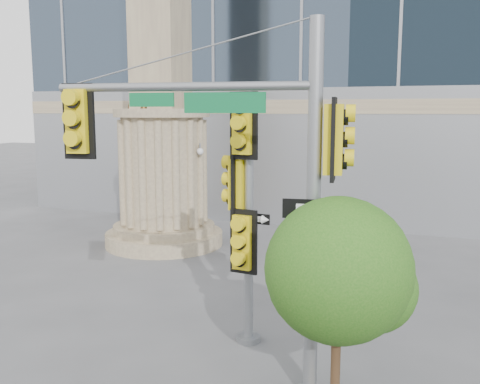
% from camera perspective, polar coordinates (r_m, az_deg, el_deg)
% --- Properties ---
extents(ground, '(120.00, 120.00, 0.00)m').
position_cam_1_polar(ground, '(10.57, -1.45, -19.75)').
color(ground, '#545456').
rests_on(ground, ground).
extents(monument, '(4.40, 4.40, 16.60)m').
position_cam_1_polar(monument, '(20.00, -8.38, 9.97)').
color(monument, gray).
rests_on(monument, ground).
extents(main_signal_pole, '(5.06, 1.06, 6.52)m').
position_cam_1_polar(main_signal_pole, '(9.10, 0.50, 2.44)').
color(main_signal_pole, slate).
rests_on(main_signal_pole, ground).
extents(secondary_signal_pole, '(0.95, 0.77, 5.49)m').
position_cam_1_polar(secondary_signal_pole, '(11.21, 0.40, -0.58)').
color(secondary_signal_pole, slate).
rests_on(secondary_signal_pole, ground).
extents(street_tree, '(2.39, 2.33, 3.72)m').
position_cam_1_polar(street_tree, '(8.67, 10.73, -8.82)').
color(street_tree, gray).
rests_on(street_tree, ground).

